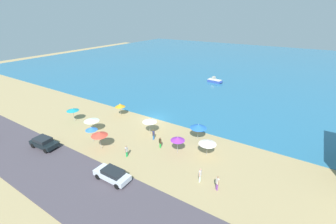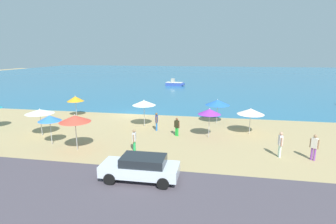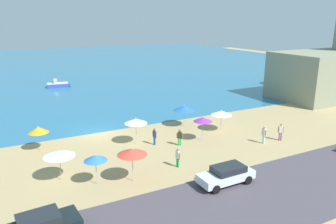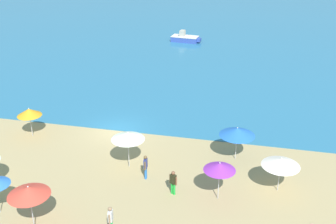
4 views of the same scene
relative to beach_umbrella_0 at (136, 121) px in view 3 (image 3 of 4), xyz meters
name	(u,v)px [view 3 (image 3 of 4)]	position (x,y,z in m)	size (l,w,h in m)	color
ground_plane	(98,133)	(-2.48, 4.80, -2.31)	(160.00, 160.00, 0.00)	tan
sea	(37,67)	(-2.48, 59.80, -2.28)	(150.00, 110.00, 0.05)	teal
coastal_road	(181,222)	(-2.48, -13.20, -2.28)	(80.00, 8.00, 0.06)	#4A434C
beach_umbrella_0	(136,121)	(0.00, 0.00, 0.00)	(2.20, 2.20, 2.61)	#B2B2B7
beach_umbrella_1	(95,158)	(-5.66, -6.22, -0.22)	(1.70, 1.70, 2.38)	#B2B2B7
beach_umbrella_2	(132,152)	(-3.12, -6.98, 0.05)	(2.22, 2.22, 2.67)	#B2B2B7
beach_umbrella_3	(203,119)	(6.19, -2.24, -0.10)	(1.87, 1.87, 2.50)	#B2B2B7
beach_umbrella_5	(221,113)	(9.65, -0.61, -0.31)	(2.29, 2.29, 2.31)	#B2B2B7
beach_umbrella_6	(38,130)	(-8.53, 2.59, -0.33)	(1.82, 1.82, 2.32)	#B2B2B7
beach_umbrella_7	(184,108)	(6.84, 2.56, -0.21)	(2.42, 2.42, 2.44)	#B2B2B7
beach_umbrella_8	(59,154)	(-7.87, -4.31, -0.21)	(2.33, 2.33, 2.35)	#B2B2B7
bather_0	(180,137)	(3.50, -2.36, -1.42)	(0.51, 0.37, 1.59)	green
bather_1	(264,134)	(11.03, -5.68, -1.31)	(0.25, 0.57, 1.77)	white
bather_2	(178,157)	(1.04, -6.43, -1.39)	(0.26, 0.57, 1.63)	green
bather_3	(155,136)	(1.45, -1.09, -1.38)	(0.27, 0.57, 1.65)	blue
bather_4	(281,131)	(13.08, -5.86, -1.31)	(0.47, 0.40, 1.77)	purple
parked_car_3	(226,174)	(2.75, -10.66, -1.50)	(4.27, 1.83, 1.39)	silver
skiff_nearshore	(58,85)	(-2.07, 31.62, -1.81)	(4.04, 2.08, 1.50)	#334DA3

